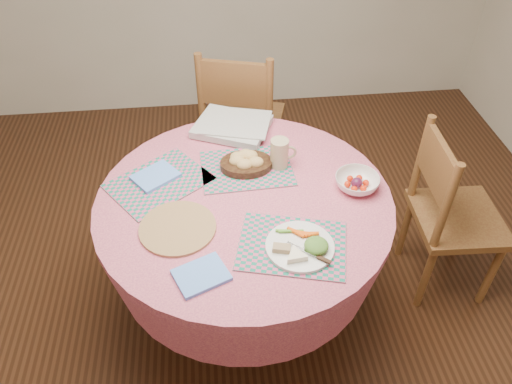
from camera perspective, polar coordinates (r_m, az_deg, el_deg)
ground at (r=2.63m, az=-1.11°, el=-12.90°), size 4.00×4.00×0.00m
dining_table at (r=2.20m, az=-1.30°, el=-4.47°), size 1.24×1.24×0.75m
chair_right at (r=2.57m, az=21.22°, el=-2.21°), size 0.42×0.44×0.92m
chair_back at (r=2.97m, az=-1.77°, el=8.23°), size 0.56×0.54×0.99m
placemat_front at (r=1.88m, az=4.16°, el=-6.11°), size 0.46×0.39×0.01m
placemat_left at (r=2.18m, az=-11.01°, el=1.10°), size 0.50×0.48×0.01m
placemat_back at (r=2.22m, az=-1.06°, el=2.73°), size 0.41×0.32×0.01m
wicker_trivet at (r=1.96m, az=-8.94°, el=-4.07°), size 0.30×0.30×0.01m
napkin_near at (r=1.79m, az=-6.27°, el=-9.42°), size 0.22×0.20×0.01m
napkin_far at (r=2.20m, az=-11.42°, el=1.78°), size 0.23×0.22×0.01m
dinner_plate at (r=1.86m, az=5.31°, el=-6.14°), size 0.26×0.26×0.05m
bread_bowl at (r=2.20m, az=-1.18°, el=3.52°), size 0.23×0.23×0.08m
latte_mug at (r=2.19m, az=2.75°, el=4.46°), size 0.12×0.08×0.13m
fruit_bowl at (r=2.14m, az=11.45°, el=1.07°), size 0.23×0.23×0.06m
newspaper_stack at (r=2.45m, az=-2.68°, el=7.58°), size 0.42×0.39×0.04m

